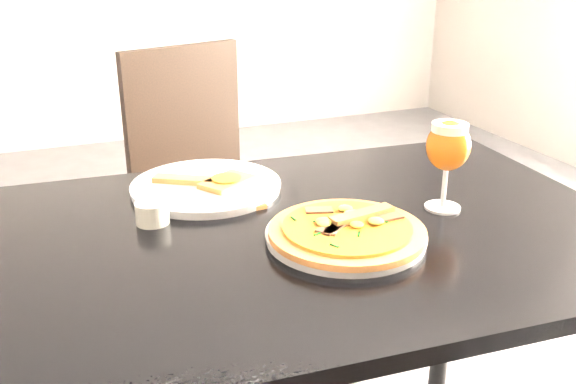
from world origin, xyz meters
name	(u,v)px	position (x,y,z in m)	size (l,w,h in m)	color
dining_table	(307,270)	(0.06, -0.20, 0.66)	(1.25, 0.88, 0.75)	black
chair_far	(207,183)	(0.10, 0.70, 0.52)	(0.54, 0.54, 0.93)	black
plate_main	(346,236)	(0.10, -0.27, 0.76)	(0.28, 0.28, 0.01)	silver
pizza	(348,230)	(0.10, -0.28, 0.77)	(0.27, 0.27, 0.03)	#A16427
plate_second	(206,187)	(-0.07, 0.05, 0.76)	(0.31, 0.31, 0.02)	silver
crust_scraps	(213,181)	(-0.05, 0.04, 0.77)	(0.21, 0.15, 0.02)	#A16427
loose_crust	(240,209)	(-0.03, -0.08, 0.75)	(0.11, 0.02, 0.01)	#A16427
sauce_cup	(152,212)	(-0.20, -0.07, 0.77)	(0.06, 0.06, 0.04)	beige
beer_glass	(448,147)	(0.34, -0.21, 0.88)	(0.08, 0.08, 0.18)	#B9BEC3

